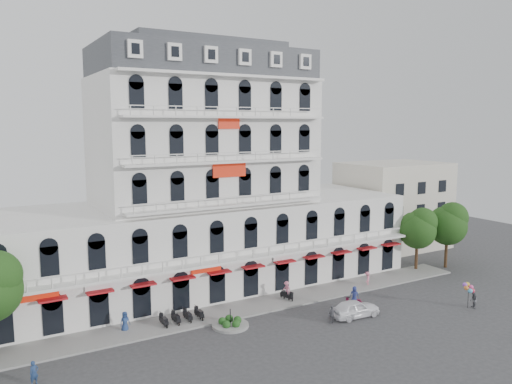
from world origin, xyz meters
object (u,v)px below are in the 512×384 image
object	(u,v)px
parked_car	(355,308)
balloon_vendor	(471,295)
rider_center	(287,291)
rider_east	(354,297)

from	to	relation	value
parked_car	balloon_vendor	world-z (taller)	balloon_vendor
rider_center	balloon_vendor	world-z (taller)	balloon_vendor
rider_center	balloon_vendor	xyz separation A→B (m)	(14.09, -10.39, 0.26)
balloon_vendor	rider_east	bearing A→B (deg)	150.65
parked_car	rider_east	world-z (taller)	rider_east
rider_east	rider_center	bearing A→B (deg)	0.14
rider_east	balloon_vendor	world-z (taller)	balloon_vendor
balloon_vendor	parked_car	bearing A→B (deg)	160.83
rider_center	balloon_vendor	distance (m)	17.50
balloon_vendor	rider_center	bearing A→B (deg)	143.60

